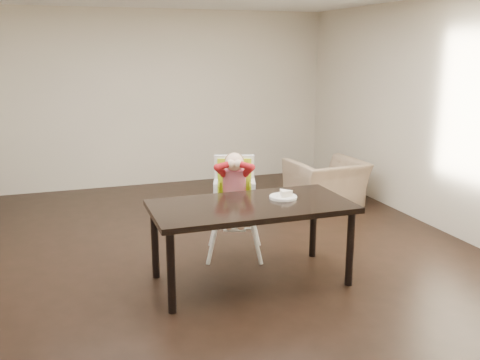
% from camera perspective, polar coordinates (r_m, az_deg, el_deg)
% --- Properties ---
extents(ground, '(7.00, 7.00, 0.00)m').
position_cam_1_polar(ground, '(5.42, -4.27, -9.10)').
color(ground, black).
rests_on(ground, ground).
extents(room_walls, '(6.02, 7.02, 2.71)m').
position_cam_1_polar(room_walls, '(5.00, -4.66, 10.89)').
color(room_walls, beige).
rests_on(room_walls, ground).
extents(dining_table, '(1.80, 0.90, 0.75)m').
position_cam_1_polar(dining_table, '(4.84, 1.19, -3.44)').
color(dining_table, black).
rests_on(dining_table, ground).
extents(high_chair, '(0.57, 0.57, 1.09)m').
position_cam_1_polar(high_chair, '(5.47, -0.60, -0.32)').
color(high_chair, white).
rests_on(high_chair, ground).
extents(plate, '(0.30, 0.30, 0.07)m').
position_cam_1_polar(plate, '(5.00, 4.69, -1.67)').
color(plate, white).
rests_on(plate, dining_table).
extents(armchair, '(1.00, 0.69, 0.83)m').
position_cam_1_polar(armchair, '(7.43, 9.19, 0.49)').
color(armchair, '#987D61').
rests_on(armchair, ground).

